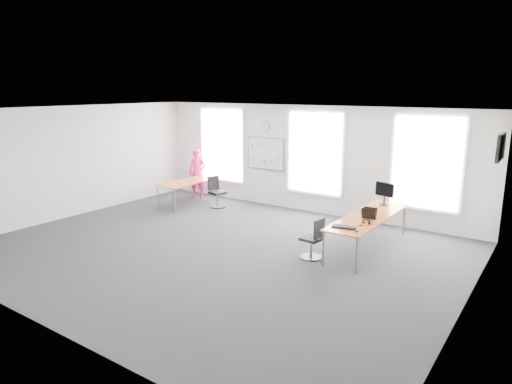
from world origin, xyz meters
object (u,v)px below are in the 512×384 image
Objects in this scene: chair_left at (216,194)px; monitor at (385,192)px; desk_right at (369,218)px; person at (197,173)px; headphones at (367,222)px; chair_right at (314,241)px; desk_left at (188,183)px; keyboard at (344,227)px.

monitor is at bearing -76.19° from chair_left.
desk_right is 6.49m from person.
chair_left reaches higher than headphones.
person is (-5.62, 2.73, 0.40)m from chair_right.
desk_left is at bearing -160.25° from monitor.
chair_right is (-0.69, -1.23, -0.31)m from desk_right.
person is at bearing 143.07° from keyboard.
desk_right is 5.54× the size of monitor.
monitor is at bearing 92.20° from desk_right.
desk_right is 1.53× the size of desk_left.
desk_right is 5.14m from chair_left.
person is at bearing 76.90° from chair_left.
chair_right is (5.21, -1.86, -0.29)m from desk_left.
chair_right is 4.86m from chair_left.
keyboard is (0.61, 0.11, 0.37)m from chair_right.
keyboard is 0.90× the size of monitor.
keyboard is 0.57m from headphones.
desk_left is 2.20× the size of chair_left.
monitor is (6.27, -0.43, 0.29)m from person.
desk_left is at bearing 173.93° from desk_right.
desk_left is 0.93m from chair_left.
monitor reaches higher than headphones.
desk_left is 1.27× the size of person.
desk_right is 1.13m from keyboard.
chair_right reaches higher than headphones.
person is (-6.31, 1.50, 0.09)m from desk_right.
chair_left is at bearing 143.67° from keyboard.
chair_left is (0.85, 0.28, -0.27)m from desk_left.
person is 2.85× the size of monitor.
monitor is (0.03, 2.19, 0.32)m from keyboard.
keyboard is at bearing -16.73° from desk_left.
person is 6.77m from keyboard.
keyboard is at bearing -126.15° from headphones.
keyboard reaches higher than desk_left.
person is at bearing 115.50° from desk_left.
desk_left is 6.08m from keyboard.
desk_right is 3.36× the size of chair_left.
chair_left is 1.45m from person.
person is 6.29m from monitor.
desk_right reaches higher than desk_left.
chair_right is at bearing -104.13° from chair_left.
desk_right is at bearing -72.36° from monitor.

